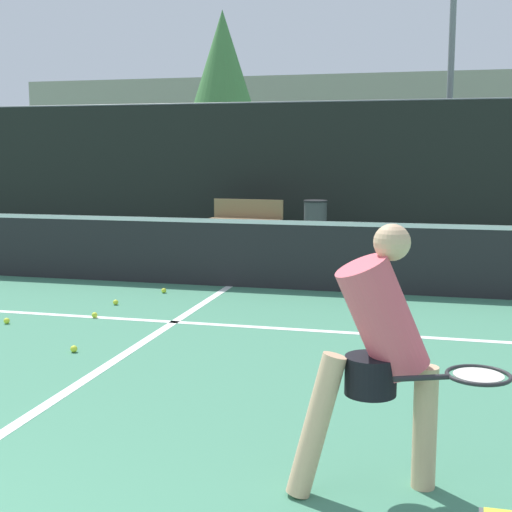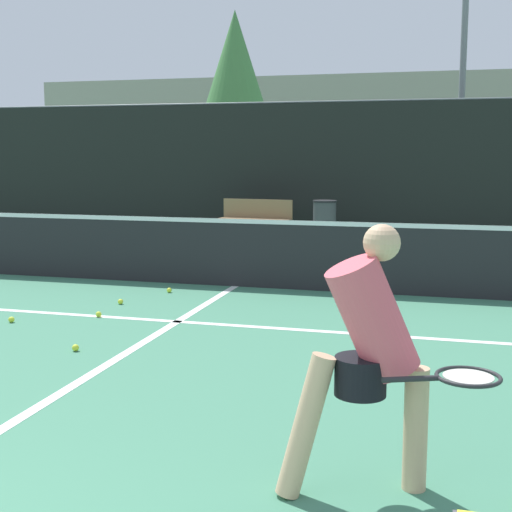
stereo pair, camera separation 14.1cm
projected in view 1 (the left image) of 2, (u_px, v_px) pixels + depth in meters
name	position (u px, v px, depth m)	size (l,w,h in m)	color
court_service_line	(174.00, 322.00, 7.88)	(8.25, 0.10, 0.01)	white
court_center_mark	(110.00, 363.00, 6.34)	(0.10, 7.59, 0.01)	white
net	(229.00, 250.00, 9.91)	(11.09, 0.09, 1.07)	slate
fence_back	(309.00, 169.00, 15.81)	(24.00, 0.06, 2.98)	black
player_practicing	(380.00, 349.00, 3.85)	(1.24, 0.46, 1.50)	#DBAD84
tennis_ball_scattered_0	(116.00, 302.00, 8.77)	(0.07, 0.07, 0.07)	#D1E033
tennis_ball_scattered_2	(95.00, 315.00, 8.08)	(0.07, 0.07, 0.07)	#D1E033
tennis_ball_scattered_3	(74.00, 349.00, 6.70)	(0.07, 0.07, 0.07)	#D1E033
tennis_ball_scattered_5	(361.00, 363.00, 6.25)	(0.07, 0.07, 0.07)	#D1E033
tennis_ball_scattered_9	(7.00, 321.00, 7.81)	(0.07, 0.07, 0.07)	#D1E033
tennis_ball_scattered_10	(164.00, 291.00, 9.51)	(0.07, 0.07, 0.07)	#D1E033
courtside_bench	(247.00, 218.00, 15.22)	(1.59, 0.50, 0.86)	olive
trash_bin	(315.00, 222.00, 14.61)	(0.49, 0.49, 0.89)	#3F3F42
parked_car	(269.00, 199.00, 19.92)	(1.76, 4.43, 1.30)	silver
floodlight_mast	(452.00, 29.00, 17.60)	(1.10, 0.24, 7.55)	slate
tree_mid	(223.00, 69.00, 24.77)	(2.52, 2.52, 6.72)	brown
building_far	(379.00, 134.00, 34.21)	(36.00, 2.40, 5.47)	gray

